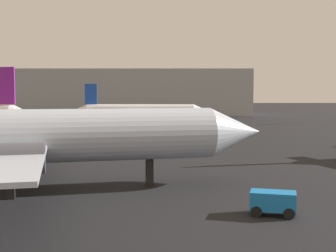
{
  "coord_description": "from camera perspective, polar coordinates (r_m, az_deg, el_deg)",
  "views": [
    {
      "loc": [
        -2.84,
        -8.85,
        6.58
      ],
      "look_at": [
        -3.02,
        44.89,
        2.63
      ],
      "focal_mm": 47.54,
      "sensor_mm": 36.0,
      "label": 1
    }
  ],
  "objects": [
    {
      "name": "airplane_at_gate",
      "position": [
        31.08,
        -17.37,
        -1.29
      ],
      "size": [
        32.85,
        27.8,
        11.87
      ],
      "rotation": [
        0.0,
        0.0,
        0.24
      ],
      "color": "#B2BCCC",
      "rests_on": "ground_plane"
    },
    {
      "name": "baggage_cart",
      "position": [
        24.94,
        13.5,
        -9.41
      ],
      "size": [
        2.65,
        1.9,
        1.3
      ],
      "rotation": [
        0.0,
        0.0,
        2.89
      ],
      "color": "#1972BF",
      "rests_on": "ground_plane"
    },
    {
      "name": "terminal_building",
      "position": [
        141.23,
        -5.03,
        4.29
      ],
      "size": [
        74.55,
        26.34,
        13.69
      ],
      "primitive_type": "cube",
      "color": "#999EA3",
      "rests_on": "ground_plane"
    },
    {
      "name": "airplane_far_left",
      "position": [
        89.77,
        -3.53,
        1.88
      ],
      "size": [
        27.88,
        23.52,
        8.5
      ],
      "rotation": [
        0.0,
        0.0,
        -0.04
      ],
      "color": "white",
      "rests_on": "ground_plane"
    }
  ]
}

